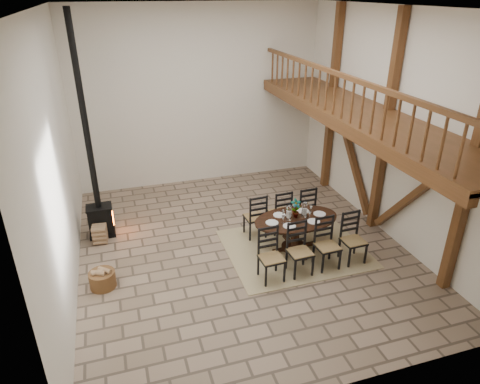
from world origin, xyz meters
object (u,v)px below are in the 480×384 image
object	(u,v)px
dining_table	(297,235)
wood_stove	(96,191)
log_stack	(100,234)
log_basket	(102,279)

from	to	relation	value
dining_table	wood_stove	distance (m)	4.63
dining_table	log_stack	xyz separation A→B (m)	(-4.15, 1.68, -0.18)
log_basket	wood_stove	bearing A→B (deg)	89.05
log_basket	log_stack	bearing A→B (deg)	90.57
dining_table	wood_stove	size ratio (longest dim) A/B	0.47
wood_stove	log_basket	bearing A→B (deg)	-91.35
log_basket	log_stack	size ratio (longest dim) A/B	1.17
wood_stove	log_basket	size ratio (longest dim) A/B	9.86
dining_table	log_stack	size ratio (longest dim) A/B	5.45
wood_stove	log_basket	world-z (taller)	wood_stove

